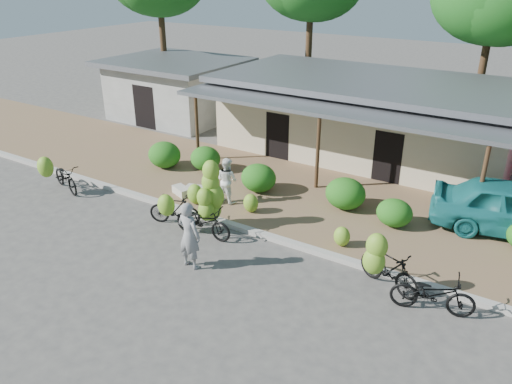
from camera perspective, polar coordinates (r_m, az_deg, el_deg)
ground at (r=14.27m, az=-4.15°, el=-8.27°), size 100.00×100.00×0.00m
sidewalk at (r=17.98m, az=5.30°, el=-0.81°), size 60.00×6.00×0.12m
curb at (r=15.64m, az=0.19°, el=-4.72°), size 60.00×0.25×0.15m
shop_main at (r=22.55m, az=12.54°, el=8.48°), size 13.00×8.50×3.35m
shop_grey at (r=28.17m, az=-9.19°, el=11.65°), size 7.00×6.00×3.15m
hedge_0 at (r=20.79m, az=-10.42°, el=4.21°), size 1.37×1.24×1.07m
hedge_1 at (r=20.27m, az=-5.80°, el=3.83°), size 1.25×1.13×0.98m
hedge_2 at (r=18.21m, az=0.29°, el=1.62°), size 1.32×1.19×1.03m
hedge_3 at (r=17.18m, az=10.18°, el=-0.17°), size 1.38×1.24×1.07m
hedge_4 at (r=16.40m, az=15.54°, el=-2.31°), size 1.14×1.03×0.89m
bike_far_left at (r=19.85m, az=-21.24°, el=1.77°), size 2.07×1.50×1.47m
bike_left at (r=16.19m, az=-9.46°, el=-1.90°), size 1.78×1.38×1.34m
bike_center at (r=15.49m, az=-5.65°, el=-1.86°), size 2.00×1.27×2.35m
bike_right at (r=13.25m, az=14.64°, el=-8.14°), size 1.97×1.44×1.80m
bike_far_right at (r=12.93m, az=19.56°, el=-10.87°), size 2.10×1.18×1.04m
loose_banana_a at (r=17.41m, az=-6.96°, el=-0.23°), size 0.58×0.49×0.73m
loose_banana_b at (r=16.71m, az=-0.60°, el=-1.27°), size 0.52×0.44×0.65m
loose_banana_c at (r=14.96m, az=9.79°, el=-5.02°), size 0.49×0.42×0.62m
sack_near at (r=18.21m, az=-6.73°, el=0.19°), size 0.92×0.57×0.30m
sack_far at (r=18.28m, az=-8.52°, el=0.14°), size 0.84×0.62×0.28m
vendor at (r=13.77m, az=-7.65°, el=-4.93°), size 0.75×0.51×1.98m
bystander at (r=17.31m, az=-3.32°, el=1.38°), size 0.88×0.74×1.61m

